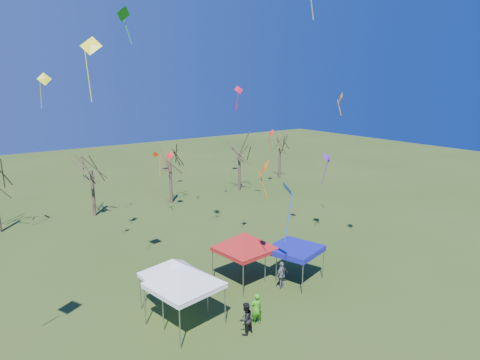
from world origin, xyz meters
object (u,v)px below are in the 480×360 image
object	(u,v)px
tree_2	(90,154)
person_grey	(282,275)
tree_5	(280,137)
tent_white_mid	(172,263)
tree_4	(239,142)
tent_red	(244,236)
tree_3	(169,149)
tent_white_west	(184,269)
person_green	(256,309)
person_dark	(246,319)
tent_blue	(295,250)

from	to	relation	value
tree_2	person_grey	world-z (taller)	tree_2
tree_5	tree_2	bearing A→B (deg)	-176.30
tree_5	tent_white_mid	world-z (taller)	tree_5
tree_4	tent_red	distance (m)	24.72
tree_3	tent_red	world-z (taller)	tree_3
tent_white_mid	tree_2	bearing A→B (deg)	84.27
tree_3	tent_white_west	distance (m)	24.94
tree_5	tent_white_west	size ratio (longest dim) A/B	1.60
tree_4	person_green	xyz separation A→B (m)	(-16.76, -24.59, -5.14)
tent_white_mid	person_dark	size ratio (longest dim) A/B	2.41
tree_2	tent_white_mid	world-z (taller)	tree_2
person_green	tree_3	bearing A→B (deg)	-96.07
person_grey	tent_white_west	bearing A→B (deg)	-9.75
tree_5	tent_white_mid	bearing A→B (deg)	-141.11
person_grey	person_green	distance (m)	4.60
person_grey	tree_4	bearing A→B (deg)	-130.39
tree_2	tree_3	bearing A→B (deg)	-2.27
tree_4	tree_5	distance (m)	8.62
tree_3	person_grey	size ratio (longest dim) A/B	4.32
tree_4	person_green	distance (m)	30.20
tent_red	tent_white_west	bearing A→B (deg)	-158.38
tree_2	person_dark	world-z (taller)	tree_2
tree_3	tent_white_west	world-z (taller)	tree_3
tent_white_mid	person_dark	bearing A→B (deg)	-65.14
tent_white_west	tent_red	bearing A→B (deg)	21.62
tree_3	person_dark	distance (m)	26.97
tent_red	tent_blue	distance (m)	3.56
tree_3	tree_4	distance (m)	9.32
tent_red	person_green	size ratio (longest dim) A/B	2.49
tree_2	tree_3	world-z (taller)	tree_2
tent_white_mid	tent_blue	world-z (taller)	tent_white_mid
tree_4	tent_white_west	world-z (taller)	tree_4
tree_3	person_grey	xyz separation A→B (m)	(-3.48, -22.29, -5.16)
tent_white_west	tent_blue	distance (m)	8.72
tent_red	person_grey	xyz separation A→B (m)	(1.40, -2.21, -2.35)
person_green	person_grey	bearing A→B (deg)	-138.69
tree_5	person_green	size ratio (longest dim) A/B	4.07
person_dark	tree_2	bearing A→B (deg)	-101.80
tent_white_mid	person_dark	distance (m)	5.25
tree_3	tree_5	world-z (taller)	tree_3
tree_5	tent_red	world-z (taller)	tree_5
tree_5	tent_red	distance (m)	31.68
tree_4	tent_blue	size ratio (longest dim) A/B	2.08
tent_blue	person_dark	world-z (taller)	tent_blue
tree_4	tree_5	xyz separation A→B (m)	(8.37, 2.06, -0.33)
tent_red	person_green	xyz separation A→B (m)	(-2.56, -4.55, -2.35)
tent_white_west	tent_white_mid	xyz separation A→B (m)	(0.16, 1.65, -0.29)
tent_white_west	person_grey	xyz separation A→B (m)	(7.19, 0.09, -2.45)
person_green	person_dark	bearing A→B (deg)	32.68
tent_red	tent_blue	world-z (taller)	tent_red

